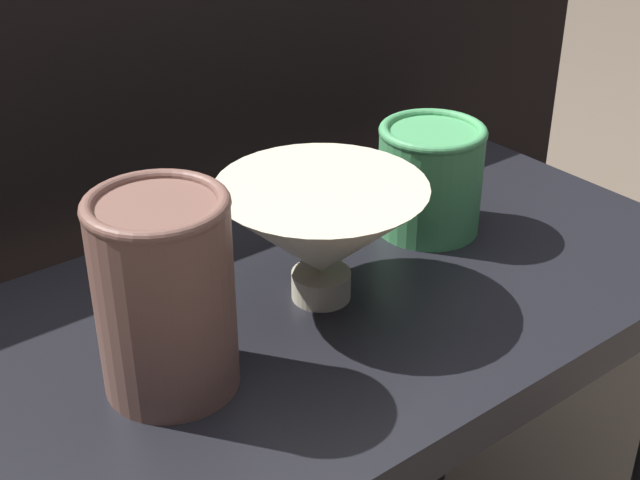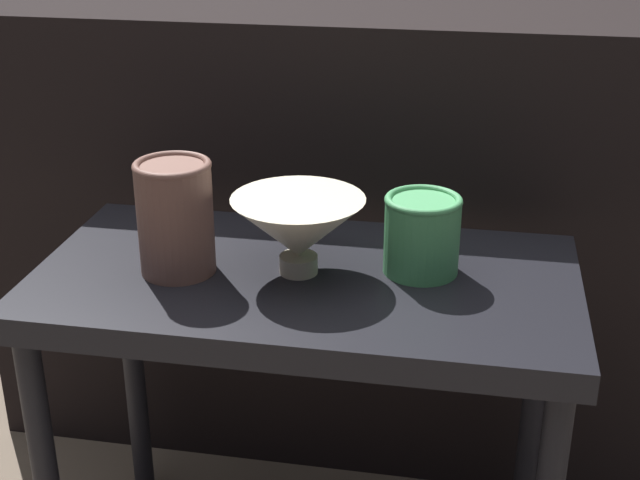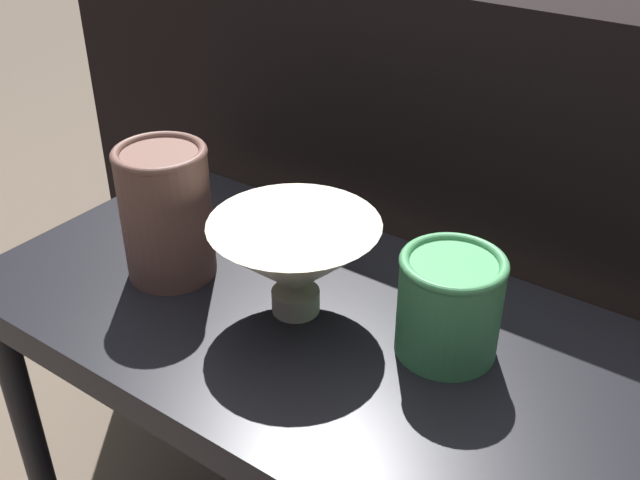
# 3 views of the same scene
# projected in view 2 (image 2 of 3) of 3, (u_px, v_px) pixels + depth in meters

# --- Properties ---
(table) EXTENTS (0.76, 0.40, 0.56)m
(table) POSITION_uv_depth(u_px,v_px,m) (306.00, 317.00, 1.27)
(table) COLOR black
(table) RESTS_ON ground_plane
(couch_backdrop) EXTENTS (1.37, 0.50, 0.85)m
(couch_backdrop) POSITION_uv_depth(u_px,v_px,m) (358.00, 219.00, 1.78)
(couch_backdrop) COLOR black
(couch_backdrop) RESTS_ON ground_plane
(bowl) EXTENTS (0.18, 0.18, 0.11)m
(bowl) POSITION_uv_depth(u_px,v_px,m) (298.00, 229.00, 1.22)
(bowl) COLOR beige
(bowl) RESTS_ON table
(vase_textured_left) EXTENTS (0.11, 0.11, 0.16)m
(vase_textured_left) POSITION_uv_depth(u_px,v_px,m) (175.00, 216.00, 1.22)
(vase_textured_left) COLOR brown
(vase_textured_left) RESTS_ON table
(vase_colorful_right) EXTENTS (0.11, 0.11, 0.11)m
(vase_colorful_right) POSITION_uv_depth(u_px,v_px,m) (422.00, 233.00, 1.22)
(vase_colorful_right) COLOR #47995B
(vase_colorful_right) RESTS_ON table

